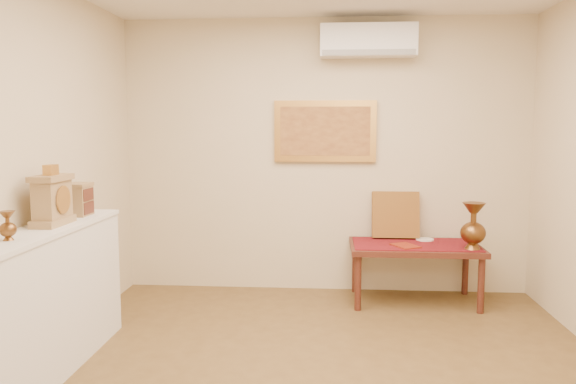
# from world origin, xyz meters

# --- Properties ---
(wall_back) EXTENTS (4.00, 0.02, 2.70)m
(wall_back) POSITION_xyz_m (0.00, 2.25, 1.35)
(wall_back) COLOR beige
(wall_back) RESTS_ON ground
(wall_front) EXTENTS (4.00, 0.02, 2.70)m
(wall_front) POSITION_xyz_m (0.00, -2.25, 1.35)
(wall_front) COLOR beige
(wall_front) RESTS_ON ground
(wall_left) EXTENTS (0.02, 4.50, 2.70)m
(wall_left) POSITION_xyz_m (-2.00, 0.00, 1.35)
(wall_left) COLOR beige
(wall_left) RESTS_ON ground
(brass_urn_small) EXTENTS (0.10, 0.10, 0.22)m
(brass_urn_small) POSITION_xyz_m (-1.82, -0.24, 1.09)
(brass_urn_small) COLOR brown
(brass_urn_small) RESTS_ON display_ledge
(table_cloth) EXTENTS (1.14, 0.59, 0.01)m
(table_cloth) POSITION_xyz_m (0.85, 1.88, 0.55)
(table_cloth) COLOR maroon
(table_cloth) RESTS_ON low_table
(brass_urn_tall) EXTENTS (0.22, 0.22, 0.51)m
(brass_urn_tall) POSITION_xyz_m (1.33, 1.69, 0.81)
(brass_urn_tall) COLOR brown
(brass_urn_tall) RESTS_ON table_cloth
(plate) EXTENTS (0.17, 0.17, 0.01)m
(plate) POSITION_xyz_m (0.97, 2.06, 0.56)
(plate) COLOR white
(plate) RESTS_ON table_cloth
(menu) EXTENTS (0.28, 0.31, 0.01)m
(menu) POSITION_xyz_m (0.74, 1.75, 0.56)
(menu) COLOR maroon
(menu) RESTS_ON table_cloth
(cushion) EXTENTS (0.45, 0.19, 0.46)m
(cushion) POSITION_xyz_m (0.70, 2.16, 0.78)
(cushion) COLOR #622613
(cushion) RESTS_ON table_cloth
(display_ledge) EXTENTS (0.37, 2.02, 0.98)m
(display_ledge) POSITION_xyz_m (-1.82, 0.00, 0.49)
(display_ledge) COLOR silver
(display_ledge) RESTS_ON floor
(mantel_clock) EXTENTS (0.17, 0.36, 0.41)m
(mantel_clock) POSITION_xyz_m (-1.81, 0.28, 1.15)
(mantel_clock) COLOR #9F7F52
(mantel_clock) RESTS_ON display_ledge
(wooden_chest) EXTENTS (0.16, 0.21, 0.24)m
(wooden_chest) POSITION_xyz_m (-1.82, 0.69, 1.10)
(wooden_chest) COLOR #9F7F52
(wooden_chest) RESTS_ON display_ledge
(low_table) EXTENTS (1.20, 0.70, 0.55)m
(low_table) POSITION_xyz_m (0.85, 1.88, 0.48)
(low_table) COLOR #4F2217
(low_table) RESTS_ON floor
(painting) EXTENTS (1.00, 0.06, 0.60)m
(painting) POSITION_xyz_m (0.00, 2.22, 1.60)
(painting) COLOR #BA843B
(painting) RESTS_ON wall_back
(ac_unit) EXTENTS (0.90, 0.25, 0.30)m
(ac_unit) POSITION_xyz_m (0.40, 2.12, 2.45)
(ac_unit) COLOR white
(ac_unit) RESTS_ON wall_back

